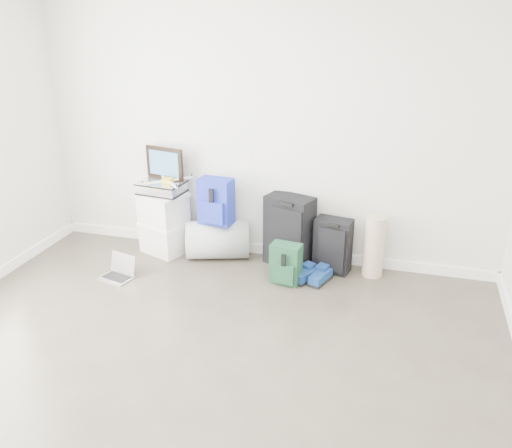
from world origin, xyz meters
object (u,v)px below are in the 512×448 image
(large_suitcase, at_px, (289,231))
(duffel_bag, at_px, (218,240))
(boxes_stack, at_px, (164,223))
(briefcase, at_px, (162,187))
(laptop, at_px, (119,272))
(carry_on, at_px, (333,246))

(large_suitcase, bearing_deg, duffel_bag, -157.14)
(boxes_stack, bearing_deg, duffel_bag, 22.97)
(boxes_stack, relative_size, briefcase, 1.50)
(briefcase, height_order, large_suitcase, briefcase)
(duffel_bag, relative_size, laptop, 1.83)
(carry_on, height_order, laptop, carry_on)
(laptop, bearing_deg, large_suitcase, 40.86)
(duffel_bag, bearing_deg, boxes_stack, 163.61)
(boxes_stack, relative_size, large_suitcase, 0.91)
(briefcase, height_order, laptop, briefcase)
(boxes_stack, distance_m, large_suitcase, 1.29)
(duffel_bag, distance_m, carry_on, 1.15)
(duffel_bag, bearing_deg, briefcase, 163.61)
(carry_on, xyz_separation_m, laptop, (-1.90, -0.66, -0.21))
(large_suitcase, distance_m, carry_on, 0.44)
(duffel_bag, distance_m, large_suitcase, 0.73)
(briefcase, relative_size, large_suitcase, 0.61)
(briefcase, xyz_separation_m, laptop, (-0.18, -0.65, -0.64))
(duffel_bag, relative_size, carry_on, 1.17)
(boxes_stack, xyz_separation_m, duffel_bag, (0.57, 0.01, -0.13))
(laptop, bearing_deg, duffel_bag, 56.29)
(duffel_bag, height_order, large_suitcase, large_suitcase)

